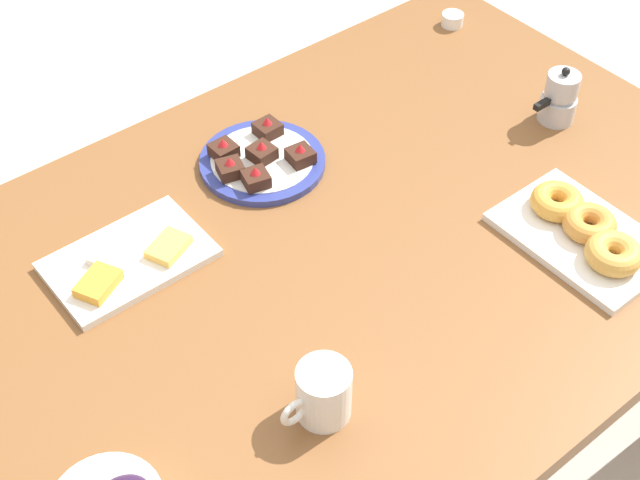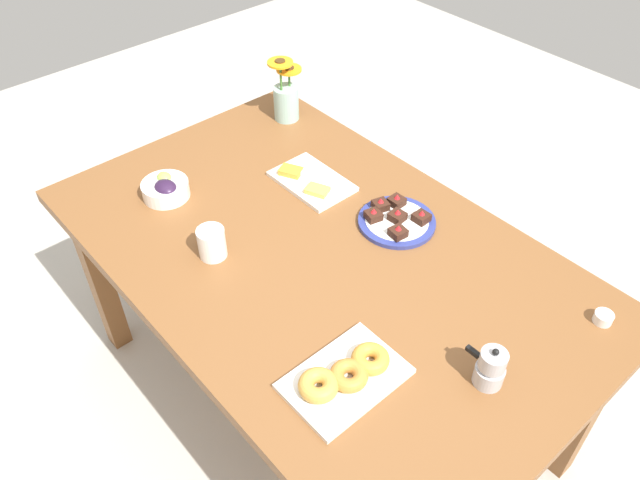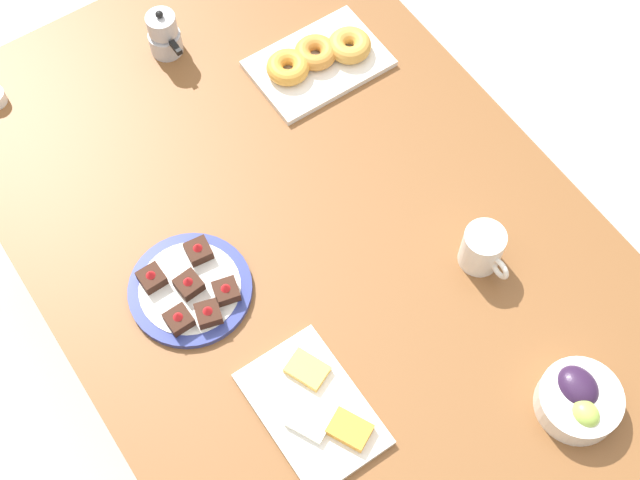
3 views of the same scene
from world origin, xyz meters
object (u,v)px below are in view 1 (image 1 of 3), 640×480
at_px(coffee_mug, 323,393).
at_px(jam_cup_honey, 452,19).
at_px(dessert_plate, 261,160).
at_px(cheese_platter, 128,260).
at_px(moka_pot, 558,98).
at_px(croissant_platter, 585,231).
at_px(dining_table, 320,291).

height_order(coffee_mug, jam_cup_honey, coffee_mug).
xyz_separation_m(jam_cup_honey, dessert_plate, (0.61, 0.12, -0.00)).
relative_size(cheese_platter, moka_pot, 2.18).
xyz_separation_m(croissant_platter, jam_cup_honey, (-0.30, -0.61, -0.01)).
bearing_deg(jam_cup_honey, moka_pot, 77.27).
relative_size(coffee_mug, jam_cup_honey, 2.37).
height_order(dining_table, cheese_platter, cheese_platter).
bearing_deg(jam_cup_honey, croissant_platter, 63.95).
height_order(coffee_mug, dessert_plate, coffee_mug).
distance_m(dining_table, moka_pot, 0.60).
height_order(dining_table, dessert_plate, dessert_plate).
xyz_separation_m(coffee_mug, croissant_platter, (-0.56, 0.01, -0.03)).
relative_size(dining_table, croissant_platter, 5.71).
height_order(cheese_platter, croissant_platter, croissant_platter).
bearing_deg(jam_cup_honey, cheese_platter, 11.04).
height_order(dining_table, moka_pot, moka_pot).
bearing_deg(jam_cup_honey, dessert_plate, 10.90).
bearing_deg(dining_table, moka_pot, -179.64).
bearing_deg(dessert_plate, croissant_platter, 121.80).
distance_m(croissant_platter, moka_pot, 0.33).
bearing_deg(moka_pot, dining_table, 0.36).
relative_size(dining_table, cheese_platter, 6.15).
bearing_deg(coffee_mug, dessert_plate, -117.11).
height_order(croissant_platter, moka_pot, moka_pot).
height_order(dining_table, croissant_platter, croissant_platter).
bearing_deg(dining_table, dessert_plate, -103.99).
xyz_separation_m(croissant_platter, dessert_plate, (0.31, -0.50, -0.01)).
height_order(cheese_platter, moka_pot, moka_pot).
distance_m(jam_cup_honey, dessert_plate, 0.62).
bearing_deg(moka_pot, jam_cup_honey, -102.73).
relative_size(dessert_plate, moka_pot, 1.95).
relative_size(coffee_mug, cheese_platter, 0.44).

